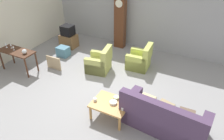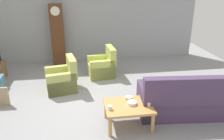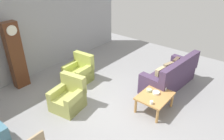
% 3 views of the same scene
% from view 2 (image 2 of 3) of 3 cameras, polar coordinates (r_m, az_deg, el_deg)
% --- Properties ---
extents(ground_plane, '(10.40, 10.40, 0.00)m').
position_cam_2_polar(ground_plane, '(5.55, -5.33, -9.20)').
color(ground_plane, gray).
extents(garage_door_wall, '(8.40, 0.16, 3.20)m').
position_cam_2_polar(garage_door_wall, '(8.46, -7.28, 13.06)').
color(garage_door_wall, '#9EA0A5').
rests_on(garage_door_wall, ground_plane).
extents(couch_floral, '(2.17, 1.07, 1.04)m').
position_cam_2_polar(couch_floral, '(5.33, 18.29, -7.27)').
color(couch_floral, '#4C3856').
rests_on(couch_floral, ground_plane).
extents(armchair_olive_near, '(0.91, 0.89, 0.92)m').
position_cam_2_polar(armchair_olive_near, '(6.35, -12.29, -2.36)').
color(armchair_olive_near, tan).
rests_on(armchair_olive_near, ground_plane).
extents(armchair_olive_far, '(0.85, 0.82, 0.92)m').
position_cam_2_polar(armchair_olive_far, '(7.15, -2.42, 0.90)').
color(armchair_olive_far, '#B7C357').
rests_on(armchair_olive_far, ground_plane).
extents(coffee_table_wood, '(0.96, 0.76, 0.47)m').
position_cam_2_polar(coffee_table_wood, '(4.72, 4.13, -9.48)').
color(coffee_table_wood, tan).
rests_on(coffee_table_wood, ground_plane).
extents(grandfather_clock, '(0.44, 0.30, 2.12)m').
position_cam_2_polar(grandfather_clock, '(8.14, -13.46, 8.46)').
color(grandfather_clock, '#562D19').
rests_on(grandfather_clock, ground_plane).
extents(cup_white_porcelain, '(0.09, 0.09, 0.08)m').
position_cam_2_polar(cup_white_porcelain, '(4.50, -0.55, -9.41)').
color(cup_white_porcelain, white).
rests_on(cup_white_porcelain, coffee_table_wood).
extents(cup_blue_rimmed, '(0.07, 0.07, 0.09)m').
position_cam_2_polar(cup_blue_rimmed, '(4.67, 9.21, -8.43)').
color(cup_blue_rimmed, silver).
rests_on(cup_blue_rimmed, coffee_table_wood).
extents(bowl_white_stacked, '(0.20, 0.20, 0.06)m').
position_cam_2_polar(bowl_white_stacked, '(4.69, 5.02, -8.25)').
color(bowl_white_stacked, white).
rests_on(bowl_white_stacked, coffee_table_wood).
extents(bowl_shallow_green, '(0.16, 0.16, 0.07)m').
position_cam_2_polar(bowl_shallow_green, '(4.86, 4.25, -7.06)').
color(bowl_shallow_green, '#B2C69E').
rests_on(bowl_shallow_green, coffee_table_wood).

